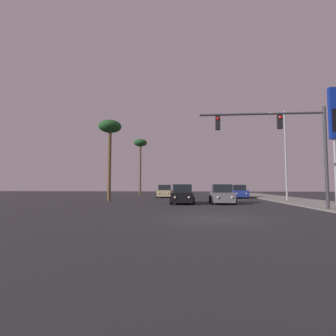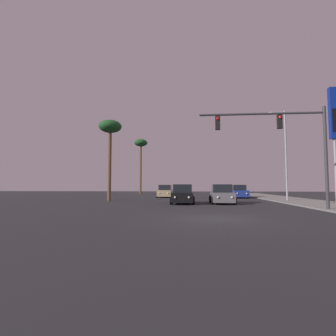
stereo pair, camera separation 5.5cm
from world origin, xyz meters
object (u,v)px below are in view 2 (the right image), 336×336
(palm_tree_far, at_px, (141,146))
(traffic_light_mast, at_px, (287,136))
(car_blue, at_px, (239,192))
(car_black, at_px, (183,195))
(car_tan, at_px, (165,192))
(car_grey, at_px, (222,195))
(street_lamp, at_px, (284,150))
(car_green, at_px, (227,191))
(palm_tree_near, at_px, (110,131))

(palm_tree_far, bearing_deg, traffic_light_mast, -62.87)
(car_blue, xyz_separation_m, palm_tree_far, (-15.15, 12.20, 7.96))
(car_black, xyz_separation_m, car_tan, (-2.70, 12.00, 0.00))
(car_grey, bearing_deg, street_lamp, -152.09)
(car_grey, relative_size, palm_tree_far, 0.43)
(car_tan, xyz_separation_m, car_green, (9.38, 7.96, 0.00))
(car_tan, xyz_separation_m, street_lamp, (12.78, -8.35, 4.36))
(car_grey, distance_m, car_tan, 13.21)
(car_grey, xyz_separation_m, street_lamp, (6.64, 3.35, 4.36))
(car_grey, xyz_separation_m, car_blue, (3.46, 10.96, 0.00))
(car_black, distance_m, car_tan, 12.30)
(car_black, height_order, traffic_light_mast, traffic_light_mast)
(car_tan, bearing_deg, palm_tree_near, 59.50)
(traffic_light_mast, height_order, street_lamp, street_lamp)
(car_grey, distance_m, car_black, 3.45)
(car_black, xyz_separation_m, car_blue, (6.90, 11.26, 0.00))
(palm_tree_far, height_order, palm_tree_near, palm_tree_far)
(car_tan, bearing_deg, traffic_light_mast, 117.91)
(street_lamp, bearing_deg, car_tan, 146.83)
(traffic_light_mast, distance_m, street_lamp, 10.22)
(car_blue, distance_m, street_lamp, 9.33)
(car_green, bearing_deg, car_black, 73.53)
(car_tan, relative_size, palm_tree_near, 0.51)
(car_tan, relative_size, car_blue, 1.00)
(palm_tree_near, bearing_deg, car_tan, 59.52)
(car_tan, height_order, car_green, same)
(traffic_light_mast, relative_size, street_lamp, 0.89)
(car_green, bearing_deg, car_blue, 93.46)
(car_tan, bearing_deg, car_black, 102.65)
(car_green, xyz_separation_m, street_lamp, (3.40, -16.31, 4.36))
(car_tan, distance_m, car_blue, 9.62)
(car_grey, height_order, car_green, same)
(traffic_light_mast, xyz_separation_m, street_lamp, (3.21, 9.70, 0.36))
(car_green, bearing_deg, palm_tree_near, 50.92)
(car_tan, distance_m, palm_tree_near, 11.91)
(car_black, xyz_separation_m, traffic_light_mast, (6.87, -6.05, 4.00))
(car_grey, bearing_deg, palm_tree_far, -62.08)
(car_grey, xyz_separation_m, palm_tree_far, (-11.69, 23.16, 7.96))
(palm_tree_near, bearing_deg, car_grey, -15.79)
(car_black, distance_m, traffic_light_mast, 9.99)
(car_tan, bearing_deg, car_blue, 175.57)
(street_lamp, xyz_separation_m, palm_tree_near, (-17.81, -0.19, 2.24))
(car_blue, relative_size, palm_tree_far, 0.43)
(palm_tree_near, bearing_deg, traffic_light_mast, -33.08)
(palm_tree_near, bearing_deg, car_green, 48.88)
(car_tan, relative_size, street_lamp, 0.48)
(street_lamp, relative_size, palm_tree_far, 0.90)
(car_tan, distance_m, traffic_light_mast, 20.82)
(car_green, height_order, palm_tree_near, palm_tree_near)
(street_lamp, relative_size, palm_tree_near, 1.06)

